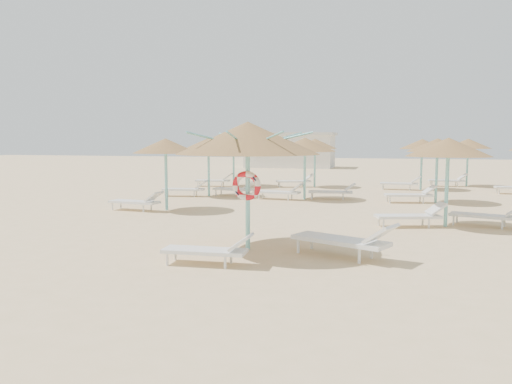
# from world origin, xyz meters

# --- Properties ---
(ground) EXTENTS (120.00, 120.00, 0.00)m
(ground) POSITION_xyz_m (0.00, 0.00, 0.00)
(ground) COLOR #E1BB89
(ground) RESTS_ON ground
(main_palapa) EXTENTS (3.37, 3.37, 3.02)m
(main_palapa) POSITION_xyz_m (0.07, -0.02, 2.63)
(main_palapa) COLOR #77CECE
(main_palapa) RESTS_ON ground
(lounger_main_a) EXTENTS (1.91, 0.67, 0.69)m
(lounger_main_a) POSITION_xyz_m (-0.26, -1.68, 0.33)
(lounger_main_a) COLOR white
(lounger_main_a) RESTS_ON ground
(lounger_main_b) EXTENTS (2.43, 1.59, 0.85)m
(lounger_main_b) POSITION_xyz_m (2.41, -0.28, 0.41)
(lounger_main_b) COLOR white
(lounger_main_b) RESTS_ON ground
(palapa_field) EXTENTS (19.71, 16.63, 2.72)m
(palapa_field) POSITION_xyz_m (3.14, 11.53, 2.30)
(palapa_field) COLOR #77CECE
(palapa_field) RESTS_ON ground
(service_hut) EXTENTS (8.40, 4.40, 3.25)m
(service_hut) POSITION_xyz_m (-6.00, 35.00, 1.64)
(service_hut) COLOR silver
(service_hut) RESTS_ON ground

